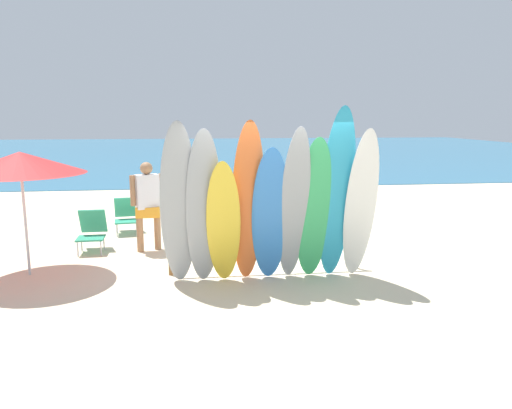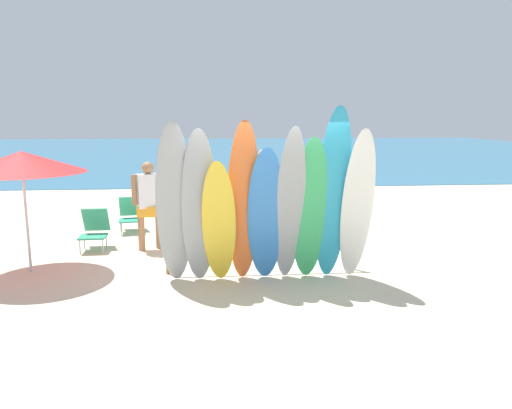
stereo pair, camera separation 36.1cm
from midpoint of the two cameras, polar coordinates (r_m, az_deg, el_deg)
ground at (r=21.99m, az=-2.39°, el=3.56°), size 60.00×60.00×0.00m
ocean_water at (r=37.66m, az=-3.45°, el=6.38°), size 60.00×40.00×0.02m
surfboard_rack at (r=8.12m, az=1.96°, el=-3.98°), size 3.24×0.07×0.73m
surfboard_grey_0 at (r=7.42m, az=-8.19°, el=0.00°), size 0.60×0.61×2.54m
surfboard_grey_1 at (r=7.40m, az=-5.32°, el=-0.39°), size 0.58×0.59×2.43m
surfboard_yellow_2 at (r=7.42m, az=-3.00°, el=-2.17°), size 0.57×0.62×1.96m
surfboard_orange_3 at (r=7.42m, az=-0.09°, el=0.16°), size 0.52×0.62×2.55m
surfboard_blue_4 at (r=7.48m, az=2.55°, el=-1.32°), size 0.61×0.63×2.15m
surfboard_grey_5 at (r=7.46m, az=5.38°, el=-0.18°), size 0.51×0.75×2.46m
surfboard_green_6 at (r=7.59m, az=7.73°, el=-0.68°), size 0.56×0.61×2.30m
surfboard_teal_7 at (r=7.59m, az=10.38°, el=0.99°), size 0.53×0.68×2.75m
surfboard_white_8 at (r=7.68m, az=13.12°, el=-0.23°), size 0.51×0.71×2.42m
beachgoer_strolling at (r=9.58m, az=-11.41°, el=0.58°), size 0.62×0.37×1.73m
beachgoer_photographing at (r=13.17m, az=1.55°, el=3.34°), size 0.44×0.63×1.71m
beach_chair_red at (r=11.32m, az=-13.63°, el=-0.98°), size 0.60×0.80×0.79m
beach_chair_blue at (r=9.99m, az=-17.45°, el=-2.64°), size 0.52×0.73×0.81m
beach_umbrella at (r=8.67m, az=-24.74°, el=4.55°), size 2.02×2.02×2.03m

